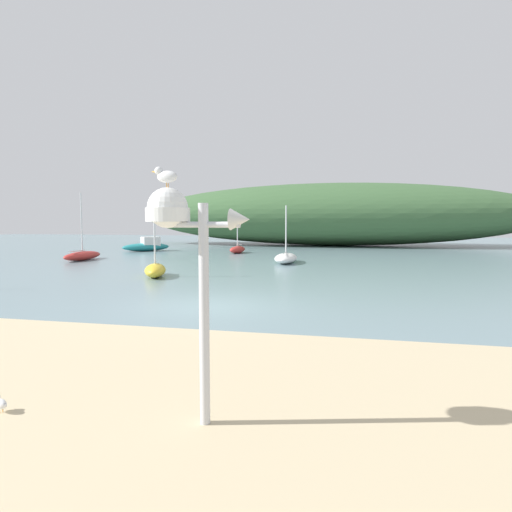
{
  "coord_description": "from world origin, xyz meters",
  "views": [
    {
      "loc": [
        4.16,
        -12.45,
        2.63
      ],
      "look_at": [
        0.94,
        2.41,
        1.37
      ],
      "focal_mm": 30.16,
      "sensor_mm": 36.0,
      "label": 1
    }
  ],
  "objects_px": {
    "seagull_on_radar": "(166,176)",
    "seagull_by_mast": "(0,402)",
    "sailboat_far_right": "(237,249)",
    "sailboat_east_reach": "(286,258)",
    "mast_structure": "(180,230)",
    "motorboat_mid_channel": "(147,246)",
    "sailboat_off_point": "(83,255)",
    "sailboat_outer_mooring": "(155,270)"
  },
  "relations": [
    {
      "from": "sailboat_east_reach",
      "to": "seagull_by_mast",
      "type": "relative_size",
      "value": 11.75
    },
    {
      "from": "seagull_on_radar",
      "to": "sailboat_east_reach",
      "type": "relative_size",
      "value": 0.1
    },
    {
      "from": "mast_structure",
      "to": "motorboat_mid_channel",
      "type": "relative_size",
      "value": 0.71
    },
    {
      "from": "motorboat_mid_channel",
      "to": "sailboat_far_right",
      "type": "relative_size",
      "value": 1.34
    },
    {
      "from": "motorboat_mid_channel",
      "to": "seagull_on_radar",
      "type": "bearing_deg",
      "value": -63.1
    },
    {
      "from": "mast_structure",
      "to": "sailboat_off_point",
      "type": "xyz_separation_m",
      "value": [
        -15.36,
        20.62,
        -2.2
      ]
    },
    {
      "from": "sailboat_outer_mooring",
      "to": "sailboat_off_point",
      "type": "distance_m",
      "value": 10.88
    },
    {
      "from": "sailboat_east_reach",
      "to": "motorboat_mid_channel",
      "type": "bearing_deg",
      "value": 149.49
    },
    {
      "from": "sailboat_off_point",
      "to": "seagull_on_radar",
      "type": "bearing_deg",
      "value": -53.6
    },
    {
      "from": "motorboat_mid_channel",
      "to": "sailboat_east_reach",
      "type": "distance_m",
      "value": 15.32
    },
    {
      "from": "mast_structure",
      "to": "seagull_on_radar",
      "type": "xyz_separation_m",
      "value": [
        -0.17,
        0.0,
        0.63
      ]
    },
    {
      "from": "sailboat_far_right",
      "to": "sailboat_east_reach",
      "type": "bearing_deg",
      "value": -55.19
    },
    {
      "from": "seagull_on_radar",
      "to": "motorboat_mid_channel",
      "type": "xyz_separation_m",
      "value": [
        -14.91,
        29.39,
        -2.69
      ]
    },
    {
      "from": "mast_structure",
      "to": "sailboat_off_point",
      "type": "bearing_deg",
      "value": 126.69
    },
    {
      "from": "sailboat_far_right",
      "to": "mast_structure",
      "type": "bearing_deg",
      "value": -76.6
    },
    {
      "from": "seagull_on_radar",
      "to": "seagull_by_mast",
      "type": "distance_m",
      "value": 3.59
    },
    {
      "from": "seagull_on_radar",
      "to": "seagull_by_mast",
      "type": "bearing_deg",
      "value": -172.96
    },
    {
      "from": "sailboat_off_point",
      "to": "motorboat_mid_channel",
      "type": "xyz_separation_m",
      "value": [
        0.29,
        8.77,
        0.15
      ]
    },
    {
      "from": "seagull_by_mast",
      "to": "sailboat_far_right",
      "type": "bearing_deg",
      "value": 98.81
    },
    {
      "from": "seagull_by_mast",
      "to": "sailboat_off_point",
      "type": "bearing_deg",
      "value": 121.92
    },
    {
      "from": "sailboat_far_right",
      "to": "seagull_by_mast",
      "type": "distance_m",
      "value": 29.4
    },
    {
      "from": "motorboat_mid_channel",
      "to": "seagull_by_mast",
      "type": "distance_m",
      "value": 32.27
    },
    {
      "from": "mast_structure",
      "to": "seagull_by_mast",
      "type": "xyz_separation_m",
      "value": [
        -2.35,
        -0.27,
        -2.19
      ]
    },
    {
      "from": "sailboat_east_reach",
      "to": "sailboat_off_point",
      "type": "bearing_deg",
      "value": -175.79
    },
    {
      "from": "motorboat_mid_channel",
      "to": "sailboat_outer_mooring",
      "type": "bearing_deg",
      "value": -62.38
    },
    {
      "from": "sailboat_outer_mooring",
      "to": "sailboat_off_point",
      "type": "xyz_separation_m",
      "value": [
        -8.46,
        6.84,
        -0.01
      ]
    },
    {
      "from": "mast_structure",
      "to": "motorboat_mid_channel",
      "type": "bearing_deg",
      "value": 117.15
    },
    {
      "from": "seagull_on_radar",
      "to": "sailboat_east_reach",
      "type": "bearing_deg",
      "value": 94.52
    },
    {
      "from": "seagull_on_radar",
      "to": "sailboat_far_right",
      "type": "height_order",
      "value": "seagull_on_radar"
    },
    {
      "from": "mast_structure",
      "to": "seagull_on_radar",
      "type": "relative_size",
      "value": 8.11
    },
    {
      "from": "sailboat_east_reach",
      "to": "mast_structure",
      "type": "bearing_deg",
      "value": -85.05
    },
    {
      "from": "sailboat_outer_mooring",
      "to": "sailboat_far_right",
      "type": "height_order",
      "value": "sailboat_far_right"
    },
    {
      "from": "motorboat_mid_channel",
      "to": "seagull_by_mast",
      "type": "relative_size",
      "value": 13.14
    },
    {
      "from": "mast_structure",
      "to": "seagull_on_radar",
      "type": "bearing_deg",
      "value": 179.4
    },
    {
      "from": "sailboat_off_point",
      "to": "sailboat_east_reach",
      "type": "xyz_separation_m",
      "value": [
        13.49,
        0.99,
        -0.0
      ]
    },
    {
      "from": "sailboat_off_point",
      "to": "sailboat_far_right",
      "type": "bearing_deg",
      "value": 43.81
    },
    {
      "from": "sailboat_east_reach",
      "to": "sailboat_outer_mooring",
      "type": "bearing_deg",
      "value": -122.7
    },
    {
      "from": "mast_structure",
      "to": "seagull_by_mast",
      "type": "bearing_deg",
      "value": -173.49
    },
    {
      "from": "sailboat_far_right",
      "to": "sailboat_east_reach",
      "type": "relative_size",
      "value": 0.84
    },
    {
      "from": "sailboat_east_reach",
      "to": "seagull_by_mast",
      "type": "xyz_separation_m",
      "value": [
        -0.48,
        -21.88,
        0.01
      ]
    },
    {
      "from": "mast_structure",
      "to": "sailboat_off_point",
      "type": "distance_m",
      "value": 25.81
    },
    {
      "from": "sailboat_outer_mooring",
      "to": "seagull_by_mast",
      "type": "relative_size",
      "value": 9.74
    }
  ]
}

